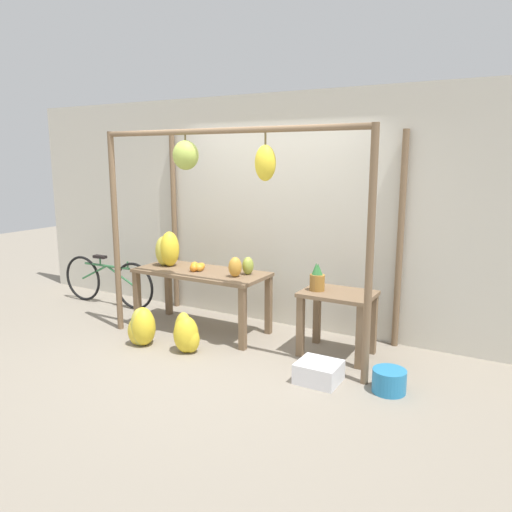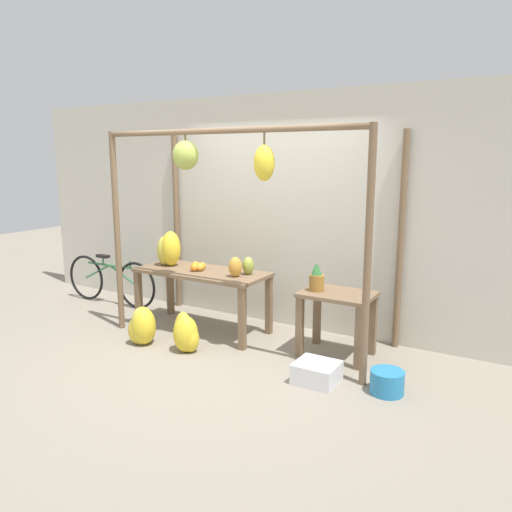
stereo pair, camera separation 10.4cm
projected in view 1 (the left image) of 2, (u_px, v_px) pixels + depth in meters
name	position (u px, v px, depth m)	size (l,w,h in m)	color
ground_plane	(215.00, 358.00, 5.18)	(20.00, 20.00, 0.00)	gray
shop_wall_back	(277.00, 212.00, 6.09)	(8.00, 0.08, 2.80)	beige
stall_awning	(235.00, 197.00, 5.29)	(3.12, 1.25, 2.34)	brown
display_table_main	(201.00, 279.00, 5.91)	(1.60, 0.69, 0.74)	brown
display_table_side	(338.00, 308.00, 5.18)	(0.74, 0.54, 0.69)	brown
banana_pile_on_table	(167.00, 250.00, 6.12)	(0.35, 0.29, 0.43)	yellow
orange_pile	(197.00, 267.00, 5.89)	(0.20, 0.23, 0.09)	orange
pineapple_cluster	(317.00, 279.00, 5.19)	(0.15, 0.15, 0.30)	olive
banana_pile_ground_left	(142.00, 328.00, 5.53)	(0.38, 0.39, 0.43)	yellow
banana_pile_ground_right	(187.00, 335.00, 5.32)	(0.36, 0.36, 0.44)	yellow
fruit_crate_white	(319.00, 372.00, 4.63)	(0.39, 0.35, 0.19)	silver
blue_bucket	(389.00, 381.00, 4.42)	(0.30, 0.30, 0.21)	teal
parked_bicycle	(108.00, 281.00, 7.02)	(1.62, 0.09, 0.70)	black
papaya_pile	(241.00, 266.00, 5.62)	(0.23, 0.35, 0.23)	#93A33D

